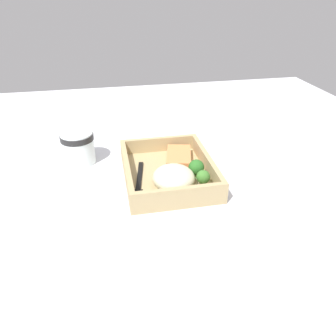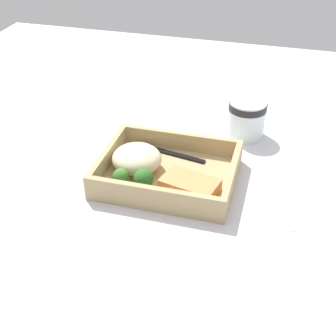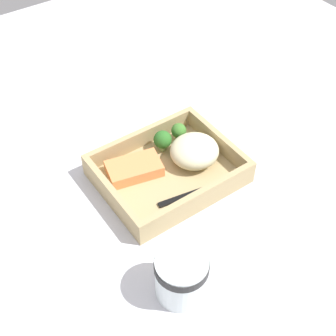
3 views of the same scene
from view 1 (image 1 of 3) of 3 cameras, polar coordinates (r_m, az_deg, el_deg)
The scene contains 10 objects.
ground_plane at distance 79.97cm, azimuth 0.00°, elevation -2.29°, with size 160.00×160.00×2.00cm, color silver.
takeout_tray at distance 79.13cm, azimuth 0.00°, elevation -1.32°, with size 25.98×20.64×1.20cm, color tan.
tray_rim at distance 77.85cm, azimuth 0.00°, elevation 0.27°, with size 25.98×20.64×3.83cm.
salmon_fillet at distance 83.40cm, azimuth 1.88°, elevation 1.84°, with size 10.33×6.02×2.37cm, color #E6854C.
mashed_potatoes at distance 72.15cm, azimuth 0.64°, elevation -1.76°, with size 9.72×9.38×5.11cm, color beige.
broccoli_floret_1 at distance 76.33cm, azimuth 4.95°, elevation 0.04°, with size 3.68×3.68×4.51cm.
broccoli_floret_2 at distance 72.99cm, azimuth 6.15°, elevation -1.63°, with size 3.11×3.11×4.15cm.
fork at distance 75.46cm, azimuth -5.09°, elevation -2.42°, with size 15.84×4.46×0.44cm.
paper_cup at distance 87.18cm, azimuth -15.38°, elevation 3.72°, with size 8.37×8.37×8.38cm.
receipt_slip at distance 99.76cm, azimuth -1.66°, elevation 5.35°, with size 7.01×14.27×0.24cm, color white.
Camera 1 is at (66.25, -13.22, 41.80)cm, focal length 35.00 mm.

